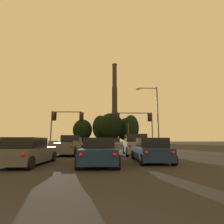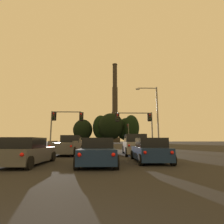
% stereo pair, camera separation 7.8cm
% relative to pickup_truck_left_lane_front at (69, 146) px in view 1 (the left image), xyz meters
% --- Properties ---
extents(pickup_truck_left_lane_front, '(2.29, 5.54, 1.82)m').
position_rel_pickup_truck_left_lane_front_xyz_m(pickup_truck_left_lane_front, '(0.00, 0.00, 0.00)').
color(pickup_truck_left_lane_front, '#4C4F54').
rests_on(pickup_truck_left_lane_front, ground_plane).
extents(suv_right_lane_front, '(2.20, 4.94, 1.86)m').
position_rel_pickup_truck_left_lane_front_xyz_m(suv_right_lane_front, '(6.24, -0.50, 0.09)').
color(suv_right_lane_front, gray).
rests_on(suv_right_lane_front, ground_plane).
extents(sedan_center_lane_second, '(2.09, 4.74, 1.43)m').
position_rel_pickup_truck_left_lane_front_xyz_m(sedan_center_lane_second, '(3.19, -6.85, -0.14)').
color(sedan_center_lane_second, navy).
rests_on(sedan_center_lane_second, ground_plane).
extents(sedan_center_lane_front, '(2.02, 4.72, 1.43)m').
position_rel_pickup_truck_left_lane_front_xyz_m(sedan_center_lane_front, '(3.25, -0.28, -0.14)').
color(sedan_center_lane_front, maroon).
rests_on(sedan_center_lane_front, ground_plane).
extents(hatchback_left_lane_second, '(1.94, 4.12, 1.44)m').
position_rel_pickup_truck_left_lane_front_xyz_m(hatchback_left_lane_second, '(-0.58, -7.22, -0.14)').
color(hatchback_left_lane_second, '#4C4F54').
rests_on(hatchback_left_lane_second, ground_plane).
extents(hatchback_right_lane_second, '(1.94, 4.12, 1.44)m').
position_rel_pickup_truck_left_lane_front_xyz_m(hatchback_right_lane_second, '(6.30, -6.02, -0.14)').
color(hatchback_right_lane_second, navy).
rests_on(hatchback_right_lane_second, ground_plane).
extents(traffic_light_overhead_left, '(4.50, 0.50, 5.29)m').
position_rel_pickup_truck_left_lane_front_xyz_m(traffic_light_overhead_left, '(-2.48, 6.97, 3.21)').
color(traffic_light_overhead_left, slate).
rests_on(traffic_light_overhead_left, ground_plane).
extents(traffic_light_far_right, '(0.78, 0.50, 6.26)m').
position_rel_pickup_truck_left_lane_front_xyz_m(traffic_light_far_right, '(9.78, 34.67, 3.30)').
color(traffic_light_far_right, slate).
rests_on(traffic_light_far_right, ground_plane).
extents(traffic_light_overhead_right, '(5.43, 0.50, 5.33)m').
position_rel_pickup_truck_left_lane_front_xyz_m(traffic_light_overhead_right, '(8.27, 7.99, 3.27)').
color(traffic_light_overhead_right, slate).
rests_on(traffic_light_overhead_right, ground_plane).
extents(street_lamp, '(3.03, 0.36, 8.59)m').
position_rel_pickup_truck_left_lane_front_xyz_m(street_lamp, '(9.99, 6.27, 4.45)').
color(street_lamp, slate).
rests_on(street_lamp, ground_plane).
extents(smokestack, '(7.68, 7.68, 61.66)m').
position_rel_pickup_truck_left_lane_front_xyz_m(smokestack, '(9.24, 114.39, 23.31)').
color(smokestack, '#2B2722').
rests_on(smokestack, ground_plane).
extents(treeline_far_left, '(9.90, 8.91, 12.24)m').
position_rel_pickup_truck_left_lane_front_xyz_m(treeline_far_left, '(-9.17, 73.98, 5.99)').
color(treeline_far_left, black).
rests_on(treeline_far_left, ground_plane).
extents(treeline_left_mid, '(12.54, 11.29, 14.88)m').
position_rel_pickup_truck_left_lane_front_xyz_m(treeline_left_mid, '(5.37, 69.93, 7.55)').
color(treeline_left_mid, black).
rests_on(treeline_left_mid, ground_plane).
extents(treeline_right_mid, '(7.74, 6.97, 13.96)m').
position_rel_pickup_truck_left_lane_front_xyz_m(treeline_right_mid, '(15.46, 69.42, 6.86)').
color(treeline_right_mid, black).
rests_on(treeline_right_mid, ground_plane).
extents(treeline_far_right, '(11.27, 10.15, 13.06)m').
position_rel_pickup_truck_left_lane_front_xyz_m(treeline_far_right, '(13.74, 73.44, 6.34)').
color(treeline_far_right, black).
rests_on(treeline_far_right, ground_plane).
extents(treeline_center_right, '(8.32, 7.49, 14.43)m').
position_rel_pickup_truck_left_lane_front_xyz_m(treeline_center_right, '(0.09, 74.37, 7.41)').
color(treeline_center_right, black).
rests_on(treeline_center_right, ground_plane).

